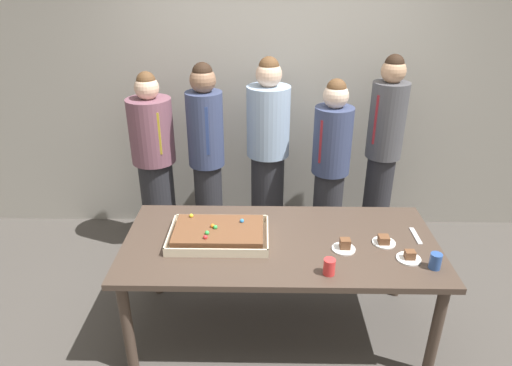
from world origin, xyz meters
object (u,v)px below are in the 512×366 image
object	(u,v)px
party_table	(280,251)
drink_cup_nearest	(435,261)
person_serving_front	(207,157)
plated_slice_near_right	(344,246)
person_striped_tie_right	(383,152)
plated_slice_near_left	(409,257)
plated_slice_far_left	(384,241)
drink_cup_middle	(329,267)
person_back_corner	(155,163)
person_green_shirt_behind	(330,169)
cake_server_utensil	(416,236)
sheet_cake	(219,234)
person_far_right_suit	(268,154)

from	to	relation	value
party_table	drink_cup_nearest	world-z (taller)	drink_cup_nearest
person_serving_front	drink_cup_nearest	bearing A→B (deg)	38.04
plated_slice_near_right	person_striped_tie_right	world-z (taller)	person_striped_tie_right
plated_slice_near_left	plated_slice_far_left	distance (m)	0.21
party_table	plated_slice_near_left	distance (m)	0.82
party_table	drink_cup_nearest	distance (m)	0.96
party_table	person_serving_front	xyz separation A→B (m)	(-0.60, 1.05, 0.23)
party_table	person_serving_front	world-z (taller)	person_serving_front
party_table	person_serving_front	distance (m)	1.23
plated_slice_far_left	drink_cup_middle	world-z (taller)	drink_cup_middle
plated_slice_near_right	plated_slice_far_left	distance (m)	0.28
plated_slice_near_left	drink_cup_middle	size ratio (longest dim) A/B	1.50
drink_cup_nearest	person_back_corner	world-z (taller)	person_back_corner
person_green_shirt_behind	cake_server_utensil	bearing A→B (deg)	69.05
sheet_cake	drink_cup_middle	xyz separation A→B (m)	(0.68, -0.37, 0.01)
plated_slice_near_right	drink_cup_nearest	distance (m)	0.54
person_striped_tie_right	party_table	bearing A→B (deg)	10.88
sheet_cake	person_far_right_suit	bearing A→B (deg)	73.79
party_table	person_striped_tie_right	size ratio (longest dim) A/B	1.17
person_far_right_suit	plated_slice_near_right	bearing A→B (deg)	37.18
person_striped_tie_right	person_far_right_suit	xyz separation A→B (m)	(-1.00, 0.02, -0.03)
cake_server_utensil	plated_slice_near_left	bearing A→B (deg)	-114.89
cake_server_utensil	person_striped_tie_right	size ratio (longest dim) A/B	0.11
sheet_cake	drink_cup_nearest	world-z (taller)	sheet_cake
party_table	person_far_right_suit	bearing A→B (deg)	93.71
person_serving_front	person_far_right_suit	xyz separation A→B (m)	(0.52, 0.11, -0.01)
plated_slice_near_right	drink_cup_middle	size ratio (longest dim) A/B	1.50
plated_slice_near_right	person_serving_front	bearing A→B (deg)	131.37
person_serving_front	person_far_right_suit	size ratio (longest dim) A/B	0.98
drink_cup_middle	person_green_shirt_behind	distance (m)	1.33
party_table	person_far_right_suit	distance (m)	1.18
plated_slice_near_left	person_back_corner	distance (m)	2.25
plated_slice_far_left	person_striped_tie_right	distance (m)	1.20
sheet_cake	drink_cup_nearest	xyz separation A→B (m)	(1.32, -0.30, 0.01)
person_green_shirt_behind	sheet_cake	bearing A→B (deg)	-0.01
sheet_cake	person_serving_front	size ratio (longest dim) A/B	0.38
plated_slice_near_left	person_far_right_suit	bearing A→B (deg)	122.46
plated_slice_near_left	plated_slice_far_left	world-z (taller)	plated_slice_near_left
drink_cup_middle	cake_server_utensil	xyz separation A→B (m)	(0.64, 0.42, -0.05)
party_table	plated_slice_near_right	xyz separation A→B (m)	(0.40, -0.09, 0.10)
drink_cup_middle	cake_server_utensil	distance (m)	0.76
plated_slice_far_left	person_far_right_suit	world-z (taller)	person_far_right_suit
drink_cup_middle	person_striped_tie_right	distance (m)	1.62
person_serving_front	plated_slice_far_left	bearing A→B (deg)	39.24
drink_cup_nearest	person_serving_front	xyz separation A→B (m)	(-1.51, 1.33, 0.11)
person_back_corner	plated_slice_far_left	bearing A→B (deg)	25.84
person_back_corner	sheet_cake	bearing A→B (deg)	-0.01
drink_cup_middle	person_green_shirt_behind	size ratio (longest dim) A/B	0.06
sheet_cake	person_far_right_suit	distance (m)	1.19
party_table	person_back_corner	xyz separation A→B (m)	(-1.06, 1.08, 0.16)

